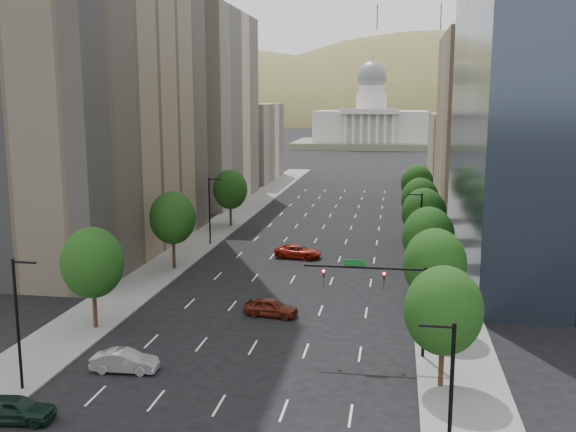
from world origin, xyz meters
The scene contains 26 objects.
sidewalk_left centered at (-15.50, 60.00, 0.07)m, with size 6.00×200.00×0.15m, color slate.
sidewalk_right centered at (15.50, 60.00, 0.07)m, with size 6.00×200.00×0.15m, color slate.
midrise_cream_left centered at (-25.00, 103.00, 17.50)m, with size 14.00×30.00×35.00m, color beige.
filler_left centered at (-25.00, 136.00, 9.00)m, with size 14.00×26.00×18.00m, color beige.
parking_tan_right centered at (25.00, 100.00, 15.00)m, with size 14.00×30.00×30.00m, color #8C7759.
filler_right centered at (25.00, 133.00, 8.00)m, with size 14.00×26.00×16.00m, color #8C7759.
tree_right_0 centered at (14.00, 25.00, 5.39)m, with size 5.20×5.20×8.39m.
tree_right_1 centered at (14.00, 36.00, 5.75)m, with size 5.20×5.20×8.75m.
tree_right_2 centered at (14.00, 48.00, 5.60)m, with size 5.20×5.20×8.61m.
tree_right_3 centered at (14.00, 60.00, 5.89)m, with size 5.20×5.20×8.89m.
tree_right_4 centered at (14.00, 74.00, 5.46)m, with size 5.20×5.20×8.46m.
tree_right_5 centered at (14.00, 90.00, 5.75)m, with size 5.20×5.20×8.75m.
tree_left_0 centered at (-14.00, 32.00, 5.75)m, with size 5.20×5.20×8.75m.
tree_left_1 centered at (-14.00, 52.00, 5.96)m, with size 5.20×5.20×8.97m.
tree_left_2 centered at (-14.00, 78.00, 5.68)m, with size 5.20×5.20×8.68m.
streetlight_rs centered at (13.44, 12.00, 4.84)m, with size 1.70×0.20×9.00m.
streetlight_rn centered at (13.44, 55.00, 4.84)m, with size 1.70×0.20×9.00m.
streetlight_ls centered at (-13.44, 20.00, 4.84)m, with size 1.70×0.20×9.00m.
streetlight_ln centered at (-13.44, 65.00, 4.84)m, with size 1.70×0.20×9.00m.
traffic_signal centered at (10.53, 30.00, 5.17)m, with size 9.12×0.40×7.38m.
capitol centered at (0.00, 249.71, 8.58)m, with size 60.00×40.00×35.20m.
foothills centered at (34.67, 599.39, -37.78)m, with size 720.00×413.00×263.00m.
car_dkgrn centered at (-11.50, 15.96, 0.81)m, with size 1.92×4.76×1.62m, color black.
car_maroon centered at (-0.02, 37.69, 0.82)m, with size 1.94×4.82×1.64m, color #50190D.
car_silver centered at (-7.99, 24.04, 0.78)m, with size 1.65×4.73×1.56m, color #97969B.
car_red_far centered at (-0.91, 59.79, 0.79)m, with size 2.62×5.67×1.58m, color maroon.
Camera 1 is at (10.68, -17.69, 19.12)m, focal length 41.10 mm.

